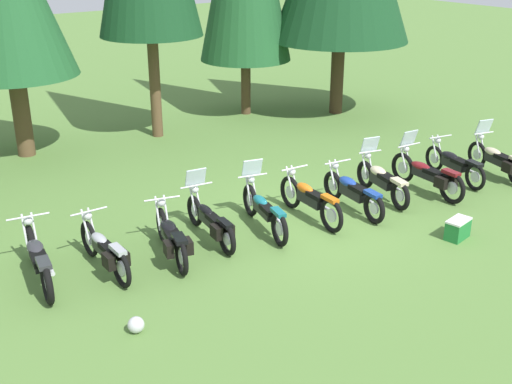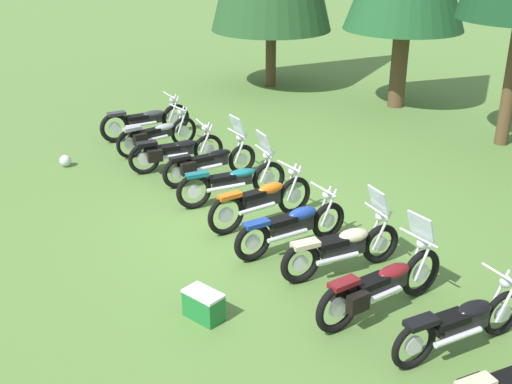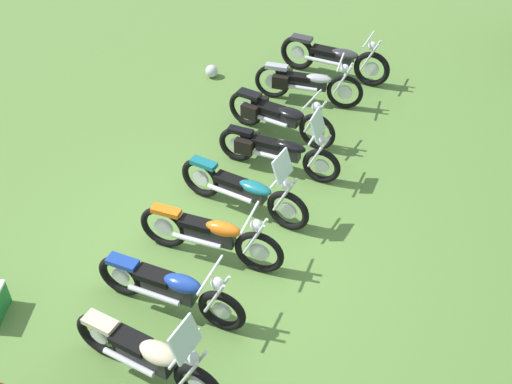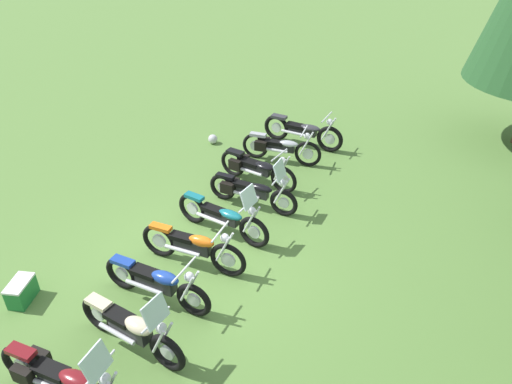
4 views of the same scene
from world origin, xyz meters
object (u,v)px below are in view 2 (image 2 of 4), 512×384
Objects in this scene: motorcycle_3 at (209,162)px; picnic_cooler at (204,305)px; motorcycle_7 at (344,246)px; motorcycle_8 at (381,284)px; motorcycle_6 at (293,225)px; dropped_helmet at (65,161)px; motorcycle_2 at (175,151)px; motorcycle_0 at (146,120)px; motorcycle_1 at (156,134)px; motorcycle_4 at (234,180)px; motorcycle_5 at (262,200)px; motorcycle_9 at (462,322)px.

motorcycle_3 reaches higher than picnic_cooler.
motorcycle_7 is 1.21m from motorcycle_8.
motorcycle_6 is 6.34m from dropped_helmet.
motorcycle_3 is 1.04× the size of motorcycle_7.
dropped_helmet is at bearing 111.09° from motorcycle_6.
motorcycle_8 is (2.22, -0.27, 0.03)m from motorcycle_6.
motorcycle_3 reaches higher than motorcycle_2.
motorcycle_3 is (3.43, -0.37, -0.02)m from motorcycle_0.
dropped_helmet is (-6.14, -1.54, -0.31)m from motorcycle_6.
motorcycle_1 is 7.97m from motorcycle_8.
motorcycle_0 is at bearing 86.18° from motorcycle_8.
motorcycle_3 is 3.46m from motorcycle_6.
motorcycle_7 is at bearing -87.03° from motorcycle_0.
motorcycle_6 is (5.70, -0.59, 0.00)m from motorcycle_1.
motorcycle_4 is (1.19, -0.21, 0.02)m from motorcycle_3.
motorcycle_4 is 0.96× the size of motorcycle_8.
motorcycle_0 is 1.19m from motorcycle_1.
motorcycle_4 reaches higher than motorcycle_5.
motorcycle_8 reaches higher than motorcycle_3.
motorcycle_9 is (6.86, -0.67, 0.00)m from motorcycle_3.
motorcycle_0 is 4.65m from motorcycle_4.
motorcycle_2 is 3.35m from motorcycle_5.
motorcycle_0 is 3.45m from motorcycle_3.
motorcycle_4 is 1.14m from motorcycle_5.
motorcycle_8 is (7.92, -0.87, 0.03)m from motorcycle_1.
motorcycle_2 is at bearing 100.75° from motorcycle_7.
dropped_helmet is (-7.22, -1.67, -0.33)m from motorcycle_7.
motorcycle_4 reaches higher than motorcycle_6.
motorcycle_4 is (3.49, -0.22, 0.01)m from motorcycle_1.
motorcycle_1 is at bearing -98.79° from motorcycle_0.
dropped_helmet is (-3.92, -1.91, -0.32)m from motorcycle_4.
picnic_cooler is (2.99, -2.71, -0.24)m from motorcycle_4.
motorcycle_6 is 2.47m from picnic_cooler.
motorcycle_1 is 5.74m from motorcycle_6.
motorcycle_7 reaches higher than motorcycle_2.
motorcycle_2 is 5.87m from picnic_cooler.
motorcycle_7 is (3.30, -0.24, 0.01)m from motorcycle_4.
motorcycle_8 reaches higher than motorcycle_4.
motorcycle_0 is at bearing 90.26° from motorcycle_2.
motorcycle_4 is at bearing 85.52° from motorcycle_5.
picnic_cooler is at bearing 140.95° from motorcycle_9.
dropped_helmet is at bearing 109.53° from motorcycle_9.
picnic_cooler is at bearing -6.62° from dropped_helmet.
motorcycle_7 reaches higher than dropped_helmet.
motorcycle_2 is at bearing -100.67° from motorcycle_1.
motorcycle_3 reaches higher than dropped_helmet.
motorcycle_6 is at bearing 14.05° from dropped_helmet.
motorcycle_4 is 1.05× the size of motorcycle_9.
motorcycle_7 reaches higher than motorcycle_5.
motorcycle_1 reaches higher than dropped_helmet.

